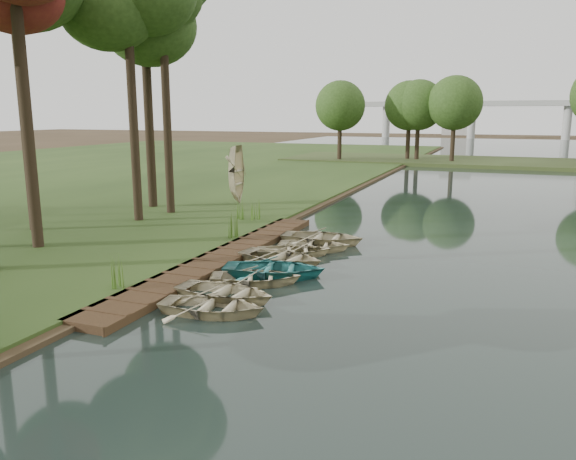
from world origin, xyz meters
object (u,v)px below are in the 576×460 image
(boardwalk, at_px, (223,258))
(rowboat_2, at_px, (256,275))
(rowboat_0, at_px, (212,303))
(stored_rowboat, at_px, (238,198))
(rowboat_1, at_px, (225,290))

(boardwalk, xyz_separation_m, rowboat_2, (2.52, -2.39, 0.22))
(boardwalk, height_order, rowboat_0, rowboat_0)
(boardwalk, bearing_deg, rowboat_0, -65.07)
(stored_rowboat, bearing_deg, rowboat_1, -159.92)
(rowboat_2, bearing_deg, rowboat_0, 160.04)
(rowboat_2, bearing_deg, boardwalk, 25.85)
(stored_rowboat, bearing_deg, rowboat_0, -160.86)
(rowboat_1, bearing_deg, stored_rowboat, 27.75)
(rowboat_0, bearing_deg, rowboat_2, -6.65)
(rowboat_1, relative_size, stored_rowboat, 0.91)
(rowboat_1, bearing_deg, boardwalk, 31.34)
(rowboat_1, height_order, stored_rowboat, stored_rowboat)
(rowboat_0, relative_size, rowboat_2, 1.01)
(rowboat_0, relative_size, stored_rowboat, 0.87)
(boardwalk, height_order, stored_rowboat, stored_rowboat)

